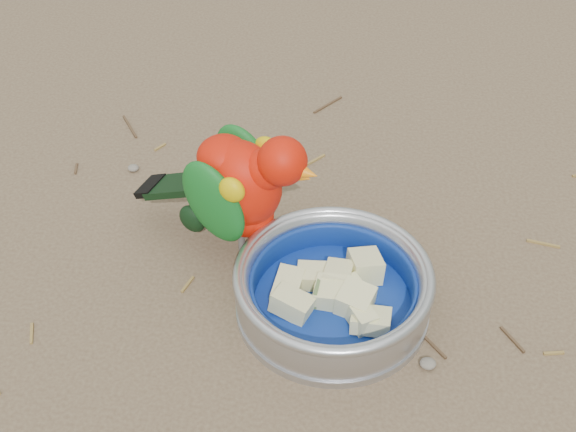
# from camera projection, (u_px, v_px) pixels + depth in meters

# --- Properties ---
(ground) EXTENTS (60.00, 60.00, 0.00)m
(ground) POSITION_uv_depth(u_px,v_px,m) (277.00, 331.00, 0.89)
(ground) COLOR brown
(food_bowl) EXTENTS (0.22, 0.22, 0.02)m
(food_bowl) POSITION_uv_depth(u_px,v_px,m) (332.00, 305.00, 0.90)
(food_bowl) COLOR #B2B2BA
(food_bowl) RESTS_ON ground
(bowl_wall) EXTENTS (0.22, 0.22, 0.04)m
(bowl_wall) POSITION_uv_depth(u_px,v_px,m) (333.00, 287.00, 0.88)
(bowl_wall) COLOR #B2B2BA
(bowl_wall) RESTS_ON food_bowl
(fruit_wedges) EXTENTS (0.13, 0.13, 0.03)m
(fruit_wedges) POSITION_uv_depth(u_px,v_px,m) (333.00, 291.00, 0.89)
(fruit_wedges) COLOR beige
(fruit_wedges) RESTS_ON food_bowl
(lory_parrot) EXTENTS (0.24, 0.17, 0.17)m
(lory_parrot) POSITION_uv_depth(u_px,v_px,m) (241.00, 194.00, 0.93)
(lory_parrot) COLOR red
(lory_parrot) RESTS_ON ground
(ground_debris) EXTENTS (0.90, 0.80, 0.01)m
(ground_debris) POSITION_uv_depth(u_px,v_px,m) (259.00, 290.00, 0.93)
(ground_debris) COLOR olive
(ground_debris) RESTS_ON ground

